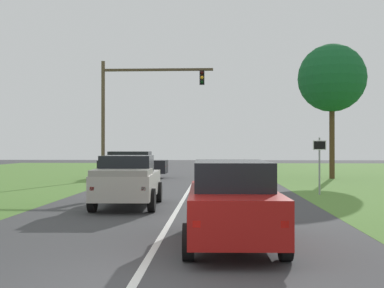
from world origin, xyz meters
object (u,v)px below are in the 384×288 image
(crossing_suv_far, at_px, (132,164))
(traffic_light, at_px, (131,102))
(keep_moving_sign, at_px, (320,158))
(oak_tree_right, at_px, (332,78))
(red_suv_near, at_px, (231,200))
(pickup_truck_lead, at_px, (128,181))

(crossing_suv_far, bearing_deg, traffic_light, -82.63)
(keep_moving_sign, bearing_deg, crossing_suv_far, 132.66)
(crossing_suv_far, bearing_deg, oak_tree_right, -0.00)
(red_suv_near, distance_m, oak_tree_right, 24.91)
(pickup_truck_lead, bearing_deg, oak_tree_right, 55.48)
(red_suv_near, bearing_deg, crossing_suv_far, 104.98)
(traffic_light, distance_m, keep_moving_sign, 14.44)
(traffic_light, bearing_deg, oak_tree_right, 8.24)
(red_suv_near, relative_size, oak_tree_right, 0.54)
(red_suv_near, relative_size, traffic_light, 0.64)
(red_suv_near, bearing_deg, keep_moving_sign, 68.90)
(keep_moving_sign, distance_m, crossing_suv_far, 15.60)
(red_suv_near, xyz_separation_m, traffic_light, (-5.88, 20.95, 4.21))
(pickup_truck_lead, relative_size, oak_tree_right, 0.53)
(red_suv_near, relative_size, pickup_truck_lead, 1.03)
(pickup_truck_lead, xyz_separation_m, oak_tree_right, (11.26, 16.37, 5.96))
(oak_tree_right, bearing_deg, keep_moving_sign, -106.11)
(traffic_light, relative_size, oak_tree_right, 0.85)
(pickup_truck_lead, bearing_deg, traffic_light, 99.26)
(pickup_truck_lead, relative_size, keep_moving_sign, 1.86)
(pickup_truck_lead, height_order, traffic_light, traffic_light)
(traffic_light, height_order, crossing_suv_far, traffic_light)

